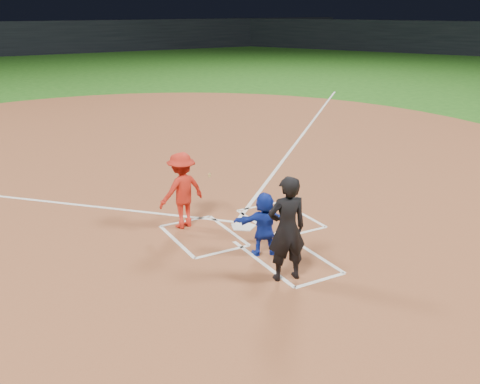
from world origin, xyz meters
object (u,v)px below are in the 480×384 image
home_plate (243,226)px  batter_at_plate (182,190)px  catcher (264,224)px  umpire (287,229)px

home_plate → batter_at_plate: (-1.14, 0.67, 0.83)m
catcher → batter_at_plate: (-0.84, 2.05, 0.21)m
home_plate → batter_at_plate: batter_at_plate is taller
home_plate → catcher: bearing=77.5°
home_plate → catcher: 1.54m
home_plate → umpire: (-0.50, -2.43, 0.95)m
umpire → catcher: bearing=-89.0°
catcher → batter_at_plate: size_ratio=0.76×
home_plate → catcher: size_ratio=0.47×
umpire → batter_at_plate: umpire is taller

